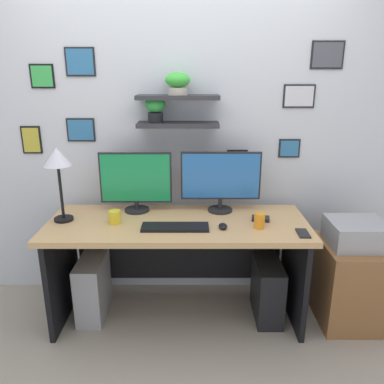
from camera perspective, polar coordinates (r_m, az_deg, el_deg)
ground_plane at (r=2.98m, az=-2.02°, el=-17.92°), size 8.00×8.00×0.00m
back_wall_assembly at (r=2.89m, az=-2.04°, el=10.14°), size 4.40×0.24×2.70m
desk at (r=2.75m, az=-2.10°, el=-7.94°), size 1.78×0.68×0.75m
monitor_left at (r=2.78m, az=-8.44°, el=1.66°), size 0.52×0.18×0.44m
monitor_right at (r=2.75m, az=4.32°, el=1.95°), size 0.58×0.18×0.44m
keyboard at (r=2.50m, az=-2.55°, el=-5.28°), size 0.44×0.14×0.02m
computer_mouse at (r=2.51m, az=4.65°, el=-5.12°), size 0.06×0.09×0.03m
desk_lamp at (r=2.66m, az=-19.50°, el=4.15°), size 0.18×0.18×0.51m
cell_phone at (r=2.52m, az=16.30°, el=-5.96°), size 0.08×0.14×0.01m
coffee_mug at (r=2.62m, az=-11.51°, el=-3.70°), size 0.08×0.08×0.09m
pen_cup at (r=2.54m, az=10.07°, el=-4.24°), size 0.07×0.07×0.10m
scissors_tray at (r=2.67m, az=10.24°, el=-3.95°), size 0.13×0.10×0.02m
drawer_cabinet at (r=3.01m, az=22.58°, el=-12.36°), size 0.44×0.50×0.59m
printer at (r=2.85m, az=23.48°, el=-5.70°), size 0.38×0.34×0.17m
computer_tower_left at (r=2.97m, az=-14.63°, el=-13.62°), size 0.18×0.40×0.45m
computer_tower_right at (r=2.91m, az=11.21°, el=-14.15°), size 0.18×0.40×0.43m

